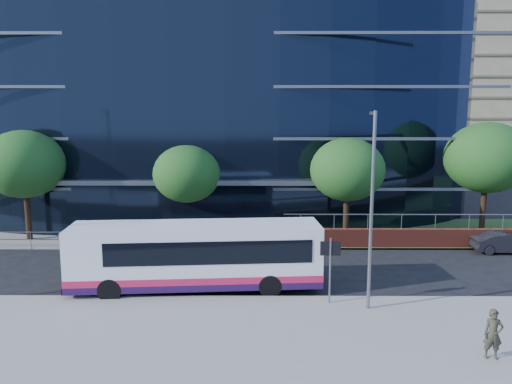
{
  "coord_description": "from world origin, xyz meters",
  "views": [
    {
      "loc": [
        1.52,
        -21.61,
        8.15
      ],
      "look_at": [
        1.36,
        8.0,
        3.3
      ],
      "focal_mm": 35.0,
      "sensor_mm": 36.0,
      "label": 1
    }
  ],
  "objects_px": {
    "tree_far_d": "(487,158)",
    "city_bus": "(198,256)",
    "parked_car": "(505,243)",
    "tree_far_c": "(347,170)",
    "streetlight_east": "(372,205)",
    "street_sign": "(330,257)",
    "pedestrian_b": "(493,334)",
    "tree_far_b": "(187,174)",
    "tree_far_a": "(24,164)",
    "tree_dist_e": "(441,140)"
  },
  "relations": [
    {
      "from": "city_bus",
      "to": "pedestrian_b",
      "type": "distance_m",
      "value": 12.34
    },
    {
      "from": "tree_far_d",
      "to": "city_bus",
      "type": "relative_size",
      "value": 0.65
    },
    {
      "from": "streetlight_east",
      "to": "parked_car",
      "type": "relative_size",
      "value": 2.18
    },
    {
      "from": "tree_dist_e",
      "to": "city_bus",
      "type": "height_order",
      "value": "tree_dist_e"
    },
    {
      "from": "tree_far_c",
      "to": "streetlight_east",
      "type": "relative_size",
      "value": 0.81
    },
    {
      "from": "city_bus",
      "to": "pedestrian_b",
      "type": "xyz_separation_m",
      "value": [
        10.37,
        -6.67,
        -0.64
      ]
    },
    {
      "from": "street_sign",
      "to": "tree_far_a",
      "type": "height_order",
      "value": "tree_far_a"
    },
    {
      "from": "tree_far_a",
      "to": "tree_far_b",
      "type": "bearing_deg",
      "value": 2.86
    },
    {
      "from": "tree_far_d",
      "to": "street_sign",
      "type": "bearing_deg",
      "value": -134.78
    },
    {
      "from": "tree_far_a",
      "to": "pedestrian_b",
      "type": "distance_m",
      "value": 27.22
    },
    {
      "from": "street_sign",
      "to": "city_bus",
      "type": "height_order",
      "value": "city_bus"
    },
    {
      "from": "city_bus",
      "to": "parked_car",
      "type": "height_order",
      "value": "city_bus"
    },
    {
      "from": "tree_far_b",
      "to": "streetlight_east",
      "type": "relative_size",
      "value": 0.76
    },
    {
      "from": "tree_far_c",
      "to": "pedestrian_b",
      "type": "height_order",
      "value": "tree_far_c"
    },
    {
      "from": "streetlight_east",
      "to": "pedestrian_b",
      "type": "relative_size",
      "value": 4.8
    },
    {
      "from": "tree_far_c",
      "to": "parked_car",
      "type": "xyz_separation_m",
      "value": [
        8.77,
        -2.58,
        -3.93
      ]
    },
    {
      "from": "street_sign",
      "to": "tree_dist_e",
      "type": "height_order",
      "value": "tree_dist_e"
    },
    {
      "from": "tree_far_c",
      "to": "tree_far_d",
      "type": "xyz_separation_m",
      "value": [
        9.0,
        1.0,
        0.65
      ]
    },
    {
      "from": "tree_far_a",
      "to": "pedestrian_b",
      "type": "relative_size",
      "value": 4.19
    },
    {
      "from": "city_bus",
      "to": "tree_far_b",
      "type": "bearing_deg",
      "value": 96.47
    },
    {
      "from": "tree_far_d",
      "to": "city_bus",
      "type": "bearing_deg",
      "value": -150.63
    },
    {
      "from": "street_sign",
      "to": "tree_far_a",
      "type": "bearing_deg",
      "value": 148.83
    },
    {
      "from": "street_sign",
      "to": "tree_dist_e",
      "type": "bearing_deg",
      "value": 64.88
    },
    {
      "from": "tree_far_c",
      "to": "city_bus",
      "type": "xyz_separation_m",
      "value": [
        -8.23,
        -8.7,
        -2.91
      ]
    },
    {
      "from": "tree_far_c",
      "to": "streetlight_east",
      "type": "xyz_separation_m",
      "value": [
        -1.0,
        -11.17,
        -0.1
      ]
    },
    {
      "from": "street_sign",
      "to": "tree_far_c",
      "type": "distance_m",
      "value": 11.14
    },
    {
      "from": "street_sign",
      "to": "tree_far_a",
      "type": "relative_size",
      "value": 0.4
    },
    {
      "from": "street_sign",
      "to": "pedestrian_b",
      "type": "relative_size",
      "value": 1.68
    },
    {
      "from": "tree_far_d",
      "to": "tree_far_b",
      "type": "bearing_deg",
      "value": -178.49
    },
    {
      "from": "tree_far_b",
      "to": "tree_dist_e",
      "type": "xyz_separation_m",
      "value": [
        27.0,
        30.5,
        0.33
      ]
    },
    {
      "from": "tree_far_a",
      "to": "pedestrian_b",
      "type": "height_order",
      "value": "tree_far_a"
    },
    {
      "from": "streetlight_east",
      "to": "parked_car",
      "type": "bearing_deg",
      "value": 41.32
    },
    {
      "from": "tree_far_a",
      "to": "tree_far_d",
      "type": "bearing_deg",
      "value": 1.97
    },
    {
      "from": "street_sign",
      "to": "tree_far_d",
      "type": "bearing_deg",
      "value": 45.22
    },
    {
      "from": "tree_far_d",
      "to": "tree_far_a",
      "type": "bearing_deg",
      "value": -178.03
    },
    {
      "from": "tree_far_d",
      "to": "tree_dist_e",
      "type": "distance_m",
      "value": 31.06
    },
    {
      "from": "tree_far_d",
      "to": "city_bus",
      "type": "xyz_separation_m",
      "value": [
        -17.23,
        -9.7,
        -3.56
      ]
    },
    {
      "from": "streetlight_east",
      "to": "pedestrian_b",
      "type": "bearing_deg",
      "value": -53.21
    },
    {
      "from": "parked_car",
      "to": "pedestrian_b",
      "type": "xyz_separation_m",
      "value": [
        -6.64,
        -12.78,
        0.38
      ]
    },
    {
      "from": "street_sign",
      "to": "parked_car",
      "type": "relative_size",
      "value": 0.76
    },
    {
      "from": "tree_far_a",
      "to": "tree_far_b",
      "type": "xyz_separation_m",
      "value": [
        10.0,
        0.5,
        -0.65
      ]
    },
    {
      "from": "streetlight_east",
      "to": "pedestrian_b",
      "type": "xyz_separation_m",
      "value": [
        3.13,
        -4.19,
        -3.46
      ]
    },
    {
      "from": "street_sign",
      "to": "tree_far_c",
      "type": "bearing_deg",
      "value": 76.71
    },
    {
      "from": "city_bus",
      "to": "tree_far_a",
      "type": "bearing_deg",
      "value": 139.12
    },
    {
      "from": "tree_far_c",
      "to": "parked_car",
      "type": "height_order",
      "value": "tree_far_c"
    },
    {
      "from": "street_sign",
      "to": "tree_far_c",
      "type": "relative_size",
      "value": 0.43
    },
    {
      "from": "tree_far_d",
      "to": "pedestrian_b",
      "type": "bearing_deg",
      "value": -112.76
    },
    {
      "from": "tree_far_d",
      "to": "city_bus",
      "type": "height_order",
      "value": "tree_far_d"
    },
    {
      "from": "tree_far_a",
      "to": "city_bus",
      "type": "distance_m",
      "value": 14.99
    },
    {
      "from": "tree_far_b",
      "to": "parked_car",
      "type": "xyz_separation_m",
      "value": [
        18.77,
        -3.08,
        -3.61
      ]
    }
  ]
}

